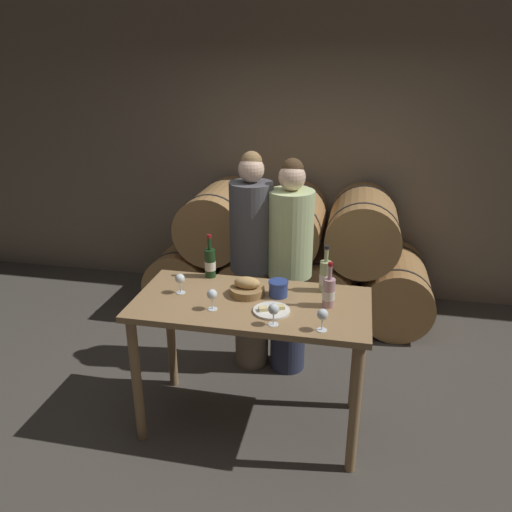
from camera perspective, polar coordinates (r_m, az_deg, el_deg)
name	(u,v)px	position (r m, az deg, el deg)	size (l,w,h in m)	color
ground_plane	(252,421)	(3.66, -0.48, -18.37)	(10.00, 10.00, 0.00)	#4C473F
stone_wall_back	(300,139)	(5.14, 5.02, 13.16)	(10.00, 0.12, 3.20)	#7F705B
barrel_stack	(289,256)	(4.83, 3.77, -0.04)	(2.69, 0.96, 1.23)	#A87A47
tasting_table	(251,321)	(3.20, -0.53, -7.42)	(1.48, 0.73, 0.93)	#99754C
person_left	(252,263)	(3.83, -0.52, -0.75)	(0.33, 0.33, 1.74)	#756651
person_right	(290,268)	(3.79, 3.86, -1.42)	(0.34, 0.34, 1.70)	#2D334C
wine_bottle_red	(210,263)	(3.46, -5.26, -0.77)	(0.08, 0.08, 0.31)	#193819
wine_bottle_white	(325,276)	(3.26, 7.92, -2.26)	(0.08, 0.08, 0.31)	#ADBC7F
wine_bottle_rose	(329,292)	(3.07, 8.32, -4.10)	(0.08, 0.08, 0.29)	#BC8E93
blue_crock	(278,288)	(3.19, 2.57, -3.65)	(0.13, 0.13, 0.10)	navy
bread_basket	(247,288)	(3.21, -1.02, -3.69)	(0.22, 0.22, 0.12)	olive
cheese_plate	(272,310)	(3.01, 1.79, -6.23)	(0.22, 0.22, 0.04)	white
wine_glass_far_left	(180,279)	(3.25, -8.68, -2.66)	(0.06, 0.06, 0.13)	white
wine_glass_left	(212,295)	(3.01, -5.05, -4.48)	(0.06, 0.06, 0.13)	white
wine_glass_center	(274,310)	(2.83, 2.02, -6.18)	(0.06, 0.06, 0.13)	white
wine_glass_right	(323,315)	(2.80, 7.61, -6.73)	(0.06, 0.06, 0.13)	white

